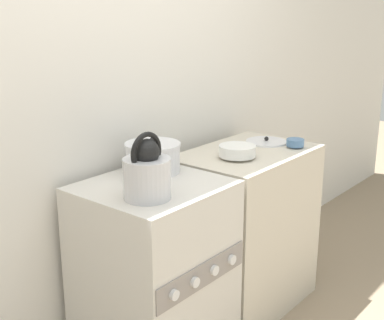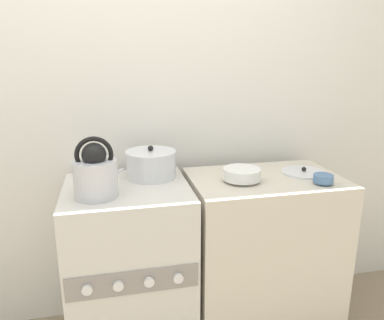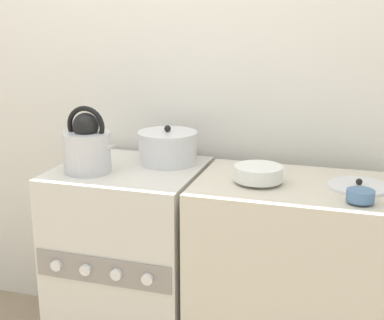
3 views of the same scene
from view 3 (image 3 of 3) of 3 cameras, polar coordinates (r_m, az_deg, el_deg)
name	(u,v)px [view 3 (image 3 of 3)]	position (r m, az deg, el deg)	size (l,w,h in m)	color
wall_back	(156,70)	(2.47, -3.86, 9.57)	(7.00, 0.06, 2.50)	silver
stove	(131,265)	(2.38, -6.49, -11.05)	(0.59, 0.57, 0.88)	beige
counter	(292,290)	(2.21, 10.58, -13.46)	(0.76, 0.51, 0.88)	beige
kettle	(87,146)	(2.17, -11.11, 1.43)	(0.23, 0.19, 0.27)	silver
cooking_pot	(168,147)	(2.27, -2.60, 1.36)	(0.25, 0.25, 0.16)	silver
enamel_bowl	(258,173)	(2.01, 7.10, -1.43)	(0.18, 0.18, 0.07)	white
small_ceramic_bowl	(360,196)	(1.87, 17.52, -3.66)	(0.09, 0.09, 0.05)	#4C729E
loose_pot_lid	(359,186)	(2.05, 17.36, -2.66)	(0.23, 0.23, 0.03)	silver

